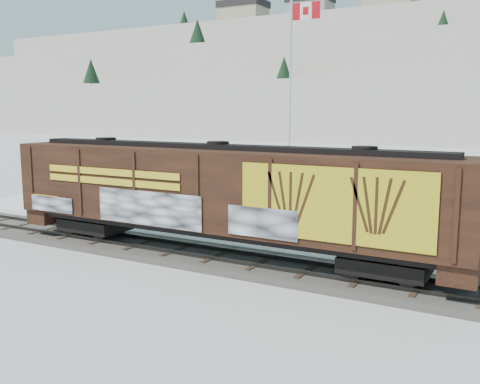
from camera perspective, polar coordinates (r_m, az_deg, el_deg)
The scene contains 8 objects.
ground at distance 23.39m, azimuth -6.47°, elevation -6.74°, with size 500.00×500.00×0.00m, color white.
rail_track at distance 23.35m, azimuth -6.48°, elevation -6.39°, with size 50.00×3.40×0.43m.
parking_strip at distance 29.62m, azimuth 2.02°, elevation -3.35°, with size 40.00×8.00×0.03m, color white.
hopper_railcar at distance 21.69m, azimuth -2.34°, elevation -0.03°, with size 19.88×3.06×4.44m.
flagpole at distance 33.85m, azimuth 5.47°, elevation 6.34°, with size 2.30×0.90×12.78m.
car_silver at distance 30.39m, azimuth -6.92°, elevation -1.77°, with size 1.59×3.94×1.34m, color #A5A8AC.
car_white at distance 28.11m, azimuth 8.50°, elevation -2.42°, with size 1.67×4.80×1.58m, color white.
car_dark at distance 25.78m, azimuth 20.56°, elevation -3.93°, with size 2.20×5.41×1.57m, color black.
Camera 1 is at (13.20, -18.27, 6.24)m, focal length 40.00 mm.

